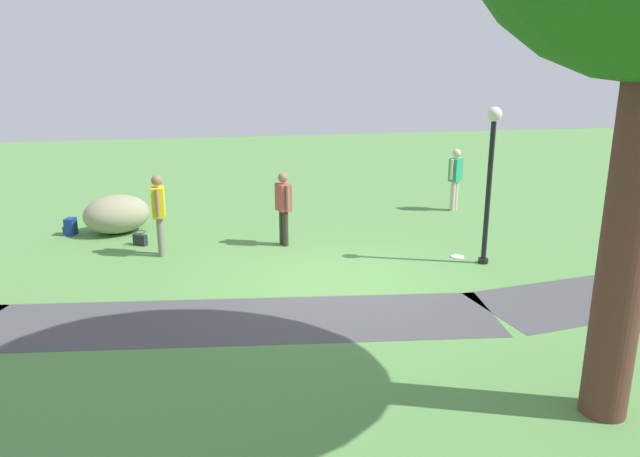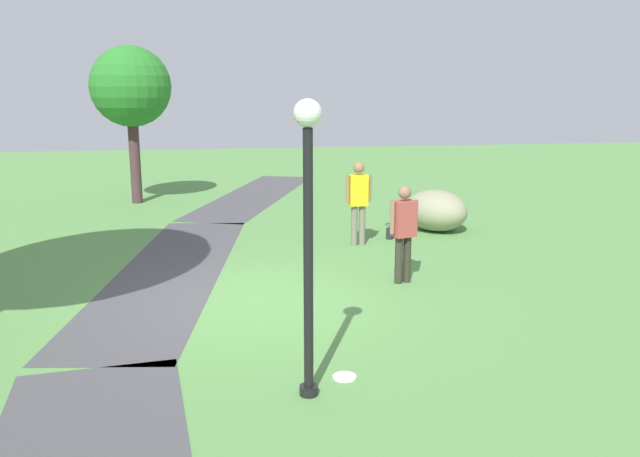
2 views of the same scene
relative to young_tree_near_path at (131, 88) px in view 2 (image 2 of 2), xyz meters
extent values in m
plane|color=#578C48|center=(-8.91, -2.64, -3.10)|extent=(48.00, 48.00, 0.00)
cube|color=#48484B|center=(-7.01, -1.34, -3.10)|extent=(8.17, 2.90, 0.01)
cube|color=#48484B|center=(0.71, -3.27, -3.10)|extent=(8.12, 4.37, 0.01)
cylinder|color=#483033|center=(0.00, 0.00, -1.91)|extent=(0.29, 0.29, 2.39)
sphere|color=#2A7928|center=(0.00, 0.00, 0.04)|extent=(2.14, 2.14, 2.14)
cylinder|color=black|center=(-12.01, -3.07, -3.05)|extent=(0.20, 0.20, 0.10)
cylinder|color=black|center=(-12.01, -3.07, -1.70)|extent=(0.10, 0.10, 2.80)
sphere|color=white|center=(-12.01, -3.07, -0.16)|extent=(0.28, 0.28, 0.28)
ellipsoid|color=gray|center=(-4.61, -6.99, -2.65)|extent=(1.90, 1.76, 0.90)
cylinder|color=slate|center=(-5.70, -5.06, -2.69)|extent=(0.13, 0.13, 0.82)
cylinder|color=slate|center=(-5.70, -4.90, -2.69)|extent=(0.13, 0.13, 0.82)
cube|color=yellow|center=(-5.70, -4.98, -1.97)|extent=(0.25, 0.36, 0.62)
cylinder|color=#916D49|center=(-5.70, -5.20, -1.94)|extent=(0.08, 0.08, 0.55)
cylinder|color=#916D49|center=(-5.69, -4.76, -1.94)|extent=(0.08, 0.08, 0.55)
sphere|color=#916D49|center=(-5.70, -4.98, -1.52)|extent=(0.22, 0.22, 0.22)
cylinder|color=#302F24|center=(-8.28, -5.24, -2.71)|extent=(0.13, 0.13, 0.78)
cylinder|color=#302F24|center=(-8.33, -5.09, -2.71)|extent=(0.13, 0.13, 0.78)
cube|color=#AC4641|center=(-8.30, -5.16, -2.03)|extent=(0.33, 0.41, 0.59)
cylinder|color=#8A674F|center=(-8.24, -5.37, -1.99)|extent=(0.08, 0.08, 0.52)
cylinder|color=#8A674F|center=(-8.37, -4.95, -1.99)|extent=(0.08, 0.08, 0.52)
sphere|color=#8A674F|center=(-8.30, -5.16, -1.60)|extent=(0.21, 0.21, 0.21)
cube|color=#20272B|center=(-5.20, -5.82, -2.98)|extent=(0.33, 0.29, 0.24)
torus|color=#20272B|center=(-5.20, -5.82, -2.80)|extent=(0.38, 0.38, 0.02)
cube|color=navy|center=(-3.56, -7.02, -2.90)|extent=(0.26, 0.32, 0.40)
cube|color=navy|center=(-3.43, -7.05, -2.98)|extent=(0.11, 0.20, 0.18)
cylinder|color=white|center=(-11.67, -3.53, -3.09)|extent=(0.27, 0.27, 0.02)
camera|label=1|loc=(-6.45, 7.11, 0.67)|focal=32.88mm
camera|label=2|loc=(-18.30, -2.19, 0.11)|focal=36.63mm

